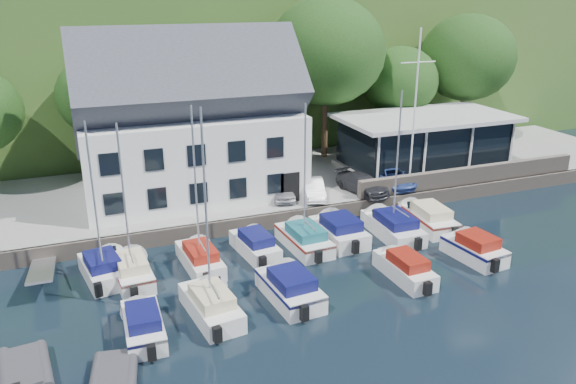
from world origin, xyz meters
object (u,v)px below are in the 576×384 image
object	(u,v)px
boat_r2_2	(290,285)
boat_r1_7	(428,215)
boat_r1_5	(339,228)
dinghy_1	(114,373)
car_silver	(282,189)
flagpole	(415,112)
dinghy_0	(25,368)
club_pavilion	(424,141)
car_white	(313,188)
boat_r1_3	(255,243)
harbor_building	(190,131)
boat_r1_2	(196,196)
boat_r2_1	(207,227)
car_blue	(391,176)
boat_r2_4	(475,246)
boat_r1_1	(125,204)
boat_r2_3	(405,266)
boat_r2_0	(143,322)
boat_r1_4	(305,176)
car_dgrey	(362,184)
boat_r1_6	(397,164)
boat_r1_0	(94,199)

from	to	relation	value
boat_r2_2	boat_r1_7	bearing A→B (deg)	19.57
boat_r1_5	boat_r1_7	size ratio (longest dim) A/B	0.89
dinghy_1	car_silver	bearing A→B (deg)	58.23
flagpole	dinghy_0	xyz separation A→B (m)	(-24.22, -10.99, -6.05)
dinghy_0	club_pavilion	bearing A→B (deg)	21.61
car_white	flagpole	size ratio (longest dim) A/B	0.34
boat_r1_3	dinghy_1	world-z (taller)	boat_r1_3
harbor_building	boat_r1_2	distance (m)	9.30
club_pavilion	boat_r2_1	bearing A→B (deg)	-146.35
car_blue	boat_r1_2	world-z (taller)	boat_r1_2
car_white	boat_r2_2	world-z (taller)	car_white
boat_r2_4	harbor_building	bearing A→B (deg)	126.52
boat_r1_3	dinghy_0	bearing A→B (deg)	-155.79
boat_r1_1	boat_r1_7	size ratio (longest dim) A/B	1.26
boat_r2_1	boat_r2_3	xyz separation A→B (m)	(10.20, -0.04, -3.75)
boat_r2_0	boat_r2_3	size ratio (longest dim) A/B	0.95
harbor_building	boat_r1_3	world-z (taller)	harbor_building
boat_r1_4	boat_r1_7	world-z (taller)	boat_r1_4
harbor_building	boat_r1_7	distance (m)	16.32
boat_r2_0	boat_r2_4	bearing A→B (deg)	4.26
dinghy_0	dinghy_1	bearing A→B (deg)	-32.81
dinghy_1	car_dgrey	bearing A→B (deg)	45.58
dinghy_0	dinghy_1	distance (m)	3.54
harbor_building	boat_r1_5	distance (m)	11.92
club_pavilion	car_dgrey	distance (m)	8.16
boat_r1_3	boat_r1_5	distance (m)	5.21
car_dgrey	boat_r1_6	xyz separation A→B (m)	(-0.62, -5.11, 2.94)
boat_r2_3	dinghy_1	xyz separation A→B (m)	(-14.76, -3.06, -0.36)
dinghy_1	flagpole	bearing A→B (deg)	39.91
boat_r1_4	boat_r1_7	distance (m)	9.21
car_white	boat_r1_1	world-z (taller)	boat_r1_1
boat_r2_2	club_pavilion	bearing A→B (deg)	34.54
car_blue	boat_r1_7	size ratio (longest dim) A/B	0.61
dinghy_1	car_white	bearing A→B (deg)	52.56
flagpole	boat_r1_6	size ratio (longest dim) A/B	1.19
boat_r1_7	dinghy_1	world-z (taller)	boat_r1_7
boat_r1_0	boat_r1_2	bearing A→B (deg)	-15.51
boat_r2_3	car_dgrey	bearing A→B (deg)	72.21
boat_r1_3	boat_r2_4	distance (m)	12.19
car_white	car_dgrey	world-z (taller)	car_dgrey
boat_r1_7	boat_r2_0	xyz separation A→B (m)	(-18.32, -5.69, -0.05)
harbor_building	boat_r1_2	xyz separation A→B (m)	(-1.66, -9.06, -1.24)
harbor_building	flagpole	bearing A→B (deg)	-17.69
car_white	dinghy_0	size ratio (longest dim) A/B	1.16
car_blue	boat_r1_3	distance (m)	12.86
boat_r1_6	club_pavilion	bearing A→B (deg)	49.51
boat_r2_2	boat_r2_3	xyz separation A→B (m)	(6.30, -0.15, -0.06)
boat_r1_7	dinghy_0	bearing A→B (deg)	-159.26
boat_r1_1	boat_r1_6	size ratio (longest dim) A/B	0.91
boat_r1_5	boat_r1_6	bearing A→B (deg)	-10.71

